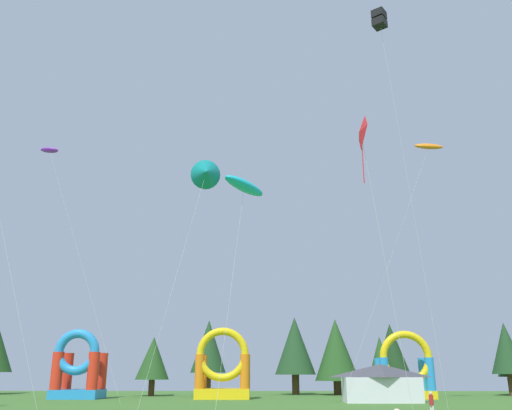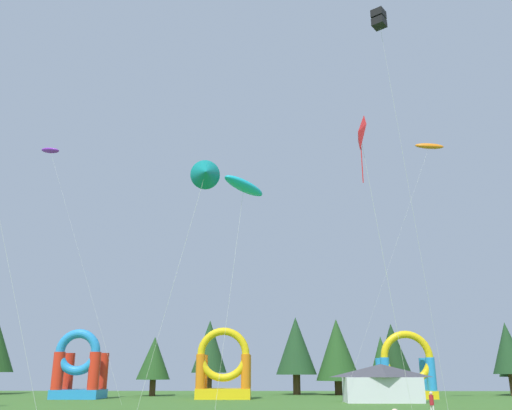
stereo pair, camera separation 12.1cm
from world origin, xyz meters
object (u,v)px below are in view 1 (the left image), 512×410
object	(u,v)px
kite_red_diamond	(359,135)
kite_cyan_parafoil	(244,186)
person_far_side	(431,402)
kite_black_box	(379,20)
inflatable_yellow_castle	(78,372)
inflatable_red_slide	(406,373)
inflatable_blue_arch	(223,372)
kite_purple_parafoil	(50,151)
kite_orange_parafoil	(429,147)
festival_tent	(381,383)
kite_teal_delta	(206,173)

from	to	relation	value
kite_red_diamond	kite_cyan_parafoil	size ratio (longest dim) A/B	0.95
person_far_side	kite_black_box	bearing A→B (deg)	-65.56
inflatable_yellow_castle	inflatable_red_slide	xyz separation A→B (m)	(35.90, 0.66, -0.12)
kite_red_diamond	inflatable_red_slide	size ratio (longest dim) A/B	1.86
kite_red_diamond	inflatable_blue_arch	world-z (taller)	kite_red_diamond
inflatable_blue_arch	inflatable_red_slide	world-z (taller)	inflatable_blue_arch
inflatable_yellow_castle	inflatable_blue_arch	xyz separation A→B (m)	(15.89, -0.37, -0.08)
kite_purple_parafoil	inflatable_red_slide	bearing A→B (deg)	14.48
kite_orange_parafoil	festival_tent	distance (m)	24.41
kite_teal_delta	person_far_side	distance (m)	20.23
kite_orange_parafoil	inflatable_red_slide	bearing A→B (deg)	100.18
inflatable_red_slide	inflatable_blue_arch	bearing A→B (deg)	-177.08
kite_red_diamond	kite_orange_parafoil	world-z (taller)	kite_orange_parafoil
kite_cyan_parafoil	kite_teal_delta	bearing A→B (deg)	-131.86
kite_purple_parafoil	kite_red_diamond	distance (m)	42.48
kite_red_diamond	inflatable_yellow_castle	xyz separation A→B (m)	(-24.62, 39.69, -9.80)
inflatable_yellow_castle	inflatable_blue_arch	world-z (taller)	inflatable_blue_arch
kite_cyan_parafoil	inflatable_yellow_castle	bearing A→B (deg)	121.98
kite_purple_parafoil	kite_cyan_parafoil	bearing A→B (deg)	-45.31
person_far_side	inflatable_yellow_castle	bearing A→B (deg)	-173.45
kite_teal_delta	inflatable_red_slide	xyz separation A→B (m)	(18.69, 33.81, -10.67)
kite_black_box	person_far_side	world-z (taller)	kite_black_box
inflatable_blue_arch	person_far_side	bearing A→B (deg)	-58.61
kite_orange_parafoil	festival_tent	world-z (taller)	kite_orange_parafoil
kite_teal_delta	kite_black_box	bearing A→B (deg)	-11.36
kite_red_diamond	inflatable_blue_arch	bearing A→B (deg)	102.51
kite_black_box	kite_teal_delta	size ratio (longest dim) A/B	1.56
kite_teal_delta	kite_red_diamond	world-z (taller)	kite_teal_delta
person_far_side	festival_tent	world-z (taller)	festival_tent
kite_orange_parafoil	kite_red_diamond	bearing A→B (deg)	-113.24
kite_teal_delta	inflatable_red_slide	bearing A→B (deg)	61.07
inflatable_blue_arch	festival_tent	world-z (taller)	inflatable_blue_arch
kite_red_diamond	kite_orange_parafoil	xyz separation A→B (m)	(13.06, 30.42, 12.66)
kite_teal_delta	kite_red_diamond	xyz separation A→B (m)	(7.41, -6.53, -0.76)
kite_black_box	festival_tent	world-z (taller)	kite_black_box
kite_purple_parafoil	festival_tent	world-z (taller)	kite_purple_parafoil
kite_red_diamond	kite_purple_parafoil	bearing A→B (deg)	131.29
inflatable_blue_arch	kite_purple_parafoil	bearing A→B (deg)	-154.00
kite_purple_parafoil	inflatable_blue_arch	world-z (taller)	kite_purple_parafoil
inflatable_red_slide	kite_red_diamond	bearing A→B (deg)	-105.62
person_far_side	kite_orange_parafoil	bearing A→B (deg)	112.41
kite_red_diamond	person_far_side	distance (m)	19.77
kite_black_box	inflatable_red_slide	world-z (taller)	kite_black_box
kite_purple_parafoil	person_far_side	xyz separation A→B (m)	(33.12, -15.86, -24.15)
person_far_side	festival_tent	distance (m)	18.22
kite_orange_parafoil	inflatable_red_slide	distance (m)	24.73
kite_red_diamond	inflatable_red_slide	xyz separation A→B (m)	(11.28, 40.34, -9.92)
kite_purple_parafoil	inflatable_yellow_castle	bearing A→B (deg)	76.66
kite_purple_parafoil	inflatable_red_slide	world-z (taller)	kite_purple_parafoil
kite_orange_parafoil	festival_tent	xyz separation A→B (m)	(-6.08, 2.42, -23.51)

